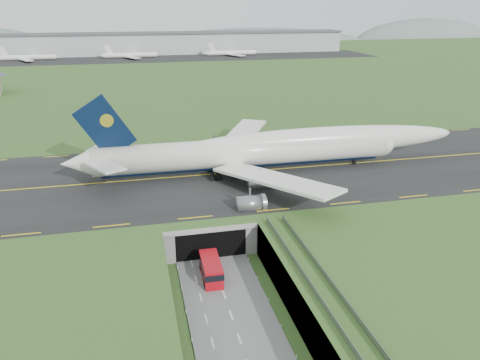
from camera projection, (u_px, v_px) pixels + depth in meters
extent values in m
plane|color=#3A5C24|center=(220.00, 285.00, 72.20)|extent=(900.00, 900.00, 0.00)
cube|color=gray|center=(220.00, 268.00, 71.15)|extent=(800.00, 800.00, 6.00)
cube|color=slate|center=(230.00, 314.00, 65.33)|extent=(12.00, 75.00, 0.20)
cube|color=black|center=(191.00, 176.00, 100.14)|extent=(800.00, 44.00, 0.18)
cube|color=gray|center=(201.00, 204.00, 87.58)|extent=(16.00, 22.00, 1.00)
cube|color=gray|center=(164.00, 220.00, 86.98)|extent=(2.00, 22.00, 6.00)
cube|color=gray|center=(237.00, 213.00, 89.95)|extent=(2.00, 22.00, 6.00)
cube|color=black|center=(206.00, 230.00, 84.08)|extent=(12.00, 12.00, 5.00)
cube|color=#A8A8A3|center=(211.00, 230.00, 77.48)|extent=(17.00, 0.50, 0.80)
cube|color=#A8A8A3|center=(339.00, 316.00, 55.63)|extent=(3.00, 53.00, 0.50)
cube|color=gray|center=(329.00, 313.00, 55.06)|extent=(0.06, 53.00, 1.00)
cube|color=gray|center=(351.00, 309.00, 55.66)|extent=(0.06, 53.00, 1.00)
cylinder|color=#A8A8A3|center=(329.00, 324.00, 58.96)|extent=(0.90, 0.90, 5.60)
cylinder|color=#A8A8A3|center=(297.00, 274.00, 69.90)|extent=(0.90, 0.90, 5.60)
cylinder|color=white|center=(246.00, 152.00, 100.41)|extent=(63.80, 6.38, 6.00)
sphere|color=white|center=(381.00, 143.00, 106.99)|extent=(5.92, 5.92, 5.88)
cone|color=white|center=(77.00, 163.00, 93.25)|extent=(6.60, 5.74, 5.70)
ellipsoid|color=white|center=(322.00, 141.00, 103.49)|extent=(64.76, 5.91, 6.30)
ellipsoid|color=black|center=(378.00, 140.00, 106.53)|extent=(4.22, 2.65, 2.10)
cylinder|color=black|center=(246.00, 162.00, 101.24)|extent=(60.59, 2.88, 2.52)
cube|color=white|center=(239.00, 137.00, 114.82)|extent=(19.86, 27.57, 2.52)
cube|color=white|center=(107.00, 145.00, 100.34)|extent=(8.61, 11.09, 0.96)
cube|color=white|center=(274.00, 179.00, 87.43)|extent=(19.61, 27.67, 2.52)
cube|color=white|center=(104.00, 166.00, 87.50)|extent=(8.53, 11.10, 0.96)
cube|color=black|center=(105.00, 127.00, 92.03)|extent=(11.93, 0.63, 13.27)
cylinder|color=gold|center=(107.00, 120.00, 91.63)|extent=(2.63, 0.67, 2.63)
cylinder|color=slate|center=(240.00, 156.00, 110.04)|extent=(4.89, 3.12, 3.09)
cylinder|color=slate|center=(214.00, 146.00, 118.11)|extent=(4.89, 3.12, 3.09)
cylinder|color=slate|center=(259.00, 183.00, 93.78)|extent=(4.89, 3.12, 3.09)
cylinder|color=slate|center=(250.00, 204.00, 83.87)|extent=(4.89, 3.12, 3.09)
cylinder|color=black|center=(354.00, 162.00, 107.15)|extent=(1.03, 0.48, 1.03)
cube|color=black|center=(227.00, 171.00, 100.96)|extent=(5.67, 6.60, 1.31)
cube|color=#AC0B14|center=(211.00, 269.00, 73.27)|extent=(3.03, 7.69, 3.05)
cube|color=black|center=(211.00, 266.00, 73.06)|extent=(3.09, 7.79, 1.02)
cube|color=black|center=(211.00, 276.00, 73.72)|extent=(2.81, 7.17, 0.51)
cylinder|color=black|center=(205.00, 285.00, 71.11)|extent=(0.38, 0.92, 0.91)
cylinder|color=black|center=(201.00, 268.00, 75.76)|extent=(0.38, 0.92, 0.91)
cylinder|color=black|center=(222.00, 283.00, 71.61)|extent=(0.38, 0.92, 0.91)
cylinder|color=black|center=(217.00, 266.00, 76.26)|extent=(0.38, 0.92, 0.91)
cube|color=#B2B2B2|center=(143.00, 44.00, 340.89)|extent=(300.00, 22.00, 15.00)
cube|color=#4C4C51|center=(142.00, 33.00, 338.25)|extent=(302.00, 24.00, 1.20)
cube|color=black|center=(145.00, 59.00, 316.14)|extent=(320.00, 50.00, 0.08)
cylinder|color=white|center=(27.00, 57.00, 303.98)|extent=(34.00, 3.20, 3.20)
cylinder|color=white|center=(130.00, 55.00, 317.90)|extent=(34.00, 3.20, 3.20)
cylinder|color=white|center=(231.00, 53.00, 332.84)|extent=(34.00, 3.20, 3.20)
ellipsoid|color=slate|center=(256.00, 50.00, 490.97)|extent=(260.00, 91.00, 44.00)
ellipsoid|color=slate|center=(425.00, 46.00, 533.34)|extent=(180.00, 63.00, 60.00)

